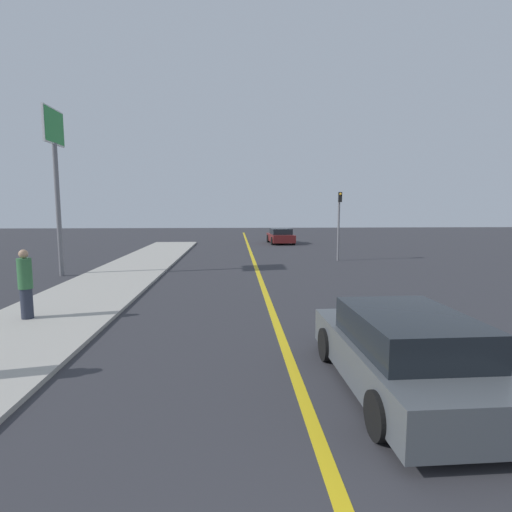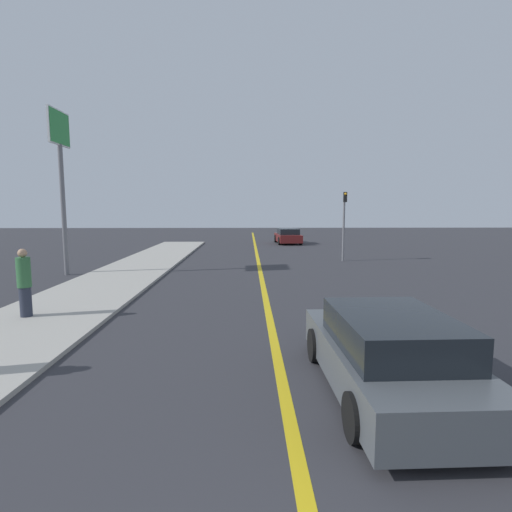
# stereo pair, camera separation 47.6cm
# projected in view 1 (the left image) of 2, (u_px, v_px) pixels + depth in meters

# --- Properties ---
(road_center_line) EXTENTS (0.20, 60.00, 0.01)m
(road_center_line) POSITION_uv_depth(u_px,v_px,m) (258.00, 272.00, 18.70)
(road_center_line) COLOR gold
(road_center_line) RESTS_ON ground_plane
(sidewalk_left) EXTENTS (3.42, 33.71, 0.10)m
(sidewalk_left) POSITION_uv_depth(u_px,v_px,m) (120.00, 276.00, 17.25)
(sidewalk_left) COLOR #ADA89E
(sidewalk_left) RESTS_ON ground_plane
(car_near_right_lane) EXTENTS (2.06, 4.38, 1.35)m
(car_near_right_lane) POSITION_uv_depth(u_px,v_px,m) (403.00, 353.00, 6.43)
(car_near_right_lane) COLOR #4C5156
(car_near_right_lane) RESTS_ON ground_plane
(car_ahead_center) EXTENTS (2.12, 4.12, 1.27)m
(car_ahead_center) POSITION_uv_depth(u_px,v_px,m) (281.00, 236.00, 33.55)
(car_ahead_center) COLOR maroon
(car_ahead_center) RESTS_ON ground_plane
(pedestrian_mid_group) EXTENTS (0.35, 0.35, 1.81)m
(pedestrian_mid_group) POSITION_uv_depth(u_px,v_px,m) (25.00, 284.00, 10.33)
(pedestrian_mid_group) COLOR #282D3D
(pedestrian_mid_group) RESTS_ON sidewalk_left
(traffic_light) EXTENTS (0.18, 0.40, 3.85)m
(traffic_light) POSITION_uv_depth(u_px,v_px,m) (339.00, 219.00, 22.34)
(traffic_light) COLOR slate
(traffic_light) RESTS_ON ground_plane
(roadside_sign) EXTENTS (0.20, 1.89, 7.14)m
(roadside_sign) POSITION_uv_depth(u_px,v_px,m) (55.00, 152.00, 16.93)
(roadside_sign) COLOR slate
(roadside_sign) RESTS_ON ground_plane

